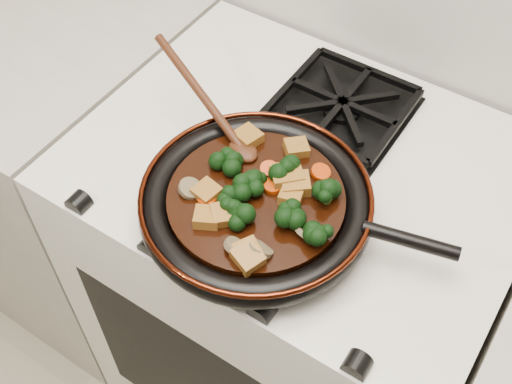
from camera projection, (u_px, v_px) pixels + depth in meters
The scene contains 35 objects.
stove at pixel (291, 293), 1.44m from camera, with size 0.76×0.60×0.90m, color white.
burner_grate_front at pixel (257, 210), 1.01m from camera, with size 0.23×0.23×0.03m, color black, non-canonical shape.
burner_grate_back at pixel (342, 106), 1.15m from camera, with size 0.23×0.23×0.03m, color black, non-canonical shape.
skillet at pixel (257, 203), 0.98m from camera, with size 0.48×0.36×0.05m.
braising_sauce at pixel (256, 201), 0.97m from camera, with size 0.27×0.27×0.02m, color black.
tofu_cube_0 at pixel (207, 218), 0.93m from camera, with size 0.04×0.03×0.02m, color #946122.
tofu_cube_1 at pixel (248, 258), 0.89m from camera, with size 0.04×0.04×0.02m, color #946122.
tofu_cube_2 at pixel (296, 185), 0.97m from camera, with size 0.04×0.04×0.02m, color #946122.
tofu_cube_3 at pixel (247, 252), 0.90m from camera, with size 0.03×0.04×0.02m, color #946122.
tofu_cube_4 at pixel (207, 193), 0.96m from camera, with size 0.04×0.04×0.02m, color #946122.
tofu_cube_5 at pixel (248, 137), 1.03m from camera, with size 0.04×0.04×0.02m, color #946122.
tofu_cube_6 at pixel (287, 177), 0.98m from camera, with size 0.04×0.05×0.02m, color #946122.
tofu_cube_7 at pixel (296, 149), 1.02m from camera, with size 0.04×0.03×0.02m, color #946122.
tofu_cube_8 at pixel (291, 196), 0.96m from camera, with size 0.04×0.03×0.02m, color #946122.
tofu_cube_9 at pixel (224, 215), 0.93m from camera, with size 0.04×0.04×0.02m, color #946122.
broccoli_floret_0 at pixel (237, 218), 0.93m from camera, with size 0.06×0.06×0.05m, color black, non-canonical shape.
broccoli_floret_1 at pixel (227, 164), 0.99m from camera, with size 0.06×0.06×0.05m, color black, non-canonical shape.
broccoli_floret_2 at pixel (290, 215), 0.93m from camera, with size 0.06×0.06×0.06m, color black, non-canonical shape.
broccoli_floret_3 at pixel (328, 197), 0.95m from camera, with size 0.06×0.06×0.06m, color black, non-canonical shape.
broccoli_floret_4 at pixel (232, 201), 0.95m from camera, with size 0.05×0.05×0.05m, color black, non-canonical shape.
broccoli_floret_5 at pixel (239, 187), 0.96m from camera, with size 0.06×0.06×0.05m, color black, non-canonical shape.
broccoli_floret_6 at pixel (316, 235), 0.91m from camera, with size 0.06×0.06×0.06m, color black, non-canonical shape.
broccoli_floret_7 at pixel (289, 174), 0.98m from camera, with size 0.06×0.06×0.05m, color black, non-canonical shape.
broccoli_floret_8 at pixel (254, 184), 0.97m from camera, with size 0.06×0.06×0.05m, color black, non-canonical shape.
carrot_coin_0 at pixel (211, 199), 0.96m from camera, with size 0.03×0.03×0.01m, color #C33405.
carrot_coin_1 at pixel (207, 201), 0.96m from camera, with size 0.03×0.03×0.01m, color #C33405.
carrot_coin_2 at pixel (321, 172), 0.99m from camera, with size 0.03×0.03×0.01m, color #C33405.
carrot_coin_3 at pixel (273, 186), 0.97m from camera, with size 0.03×0.03×0.01m, color #C33405.
carrot_coin_4 at pixel (269, 169), 0.99m from camera, with size 0.03×0.03×0.01m, color #C33405.
mushroom_slice_0 at pixel (260, 249), 0.90m from camera, with size 0.04×0.04×0.01m, color brown.
mushroom_slice_1 at pixel (257, 249), 0.90m from camera, with size 0.04×0.04×0.01m, color brown.
mushroom_slice_2 at pixel (235, 247), 0.90m from camera, with size 0.03×0.03×0.01m, color brown.
mushroom_slice_3 at pixel (190, 188), 0.97m from camera, with size 0.04×0.04×0.01m, color brown.
mushroom_slice_4 at pixel (304, 233), 0.92m from camera, with size 0.03×0.03×0.01m, color brown.
wooden_spoon at pixel (217, 115), 1.04m from camera, with size 0.16×0.08×0.26m.
Camera 1 is at (0.33, 1.04, 1.72)m, focal length 45.00 mm.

